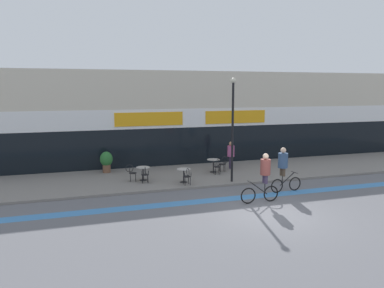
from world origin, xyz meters
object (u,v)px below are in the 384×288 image
object	(u,v)px
bistro_table_2	(213,163)
cafe_chair_0_near	(145,173)
cafe_chair_1_near	(187,175)
planter_pot	(106,161)
bistro_table_0	(143,171)
cafe_chair_0_side	(131,172)
lamp_post	(233,123)
bistro_table_1	(184,173)
cyclist_0	(264,174)
cyclist_1	(284,166)
cafe_chair_2_side	(223,163)
pedestrian_near_end	(231,153)
cafe_chair_2_near	(217,166)

from	to	relation	value
bistro_table_2	cafe_chair_0_near	size ratio (longest dim) A/B	0.85
cafe_chair_1_near	planter_pot	world-z (taller)	planter_pot
bistro_table_0	cafe_chair_0_side	distance (m)	0.63
lamp_post	bistro_table_1	bearing A→B (deg)	166.23
cafe_chair_0_near	cyclist_0	size ratio (longest dim) A/B	0.41
cafe_chair_1_near	planter_pot	distance (m)	5.58
bistro_table_0	bistro_table_2	world-z (taller)	bistro_table_2
cafe_chair_0_side	cafe_chair_0_near	bearing A→B (deg)	-38.46
cafe_chair_0_side	cyclist_1	world-z (taller)	cyclist_1
bistro_table_2	cafe_chair_0_side	size ratio (longest dim) A/B	0.85
cafe_chair_2_side	planter_pot	world-z (taller)	planter_pot
pedestrian_near_end	cafe_chair_0_side	bearing A→B (deg)	-166.56
cafe_chair_0_near	cafe_chair_1_near	size ratio (longest dim) A/B	1.00
cafe_chair_1_near	cyclist_1	bearing A→B (deg)	-120.12
cafe_chair_2_side	pedestrian_near_end	bearing A→B (deg)	-132.84
cafe_chair_0_near	planter_pot	world-z (taller)	planter_pot
cafe_chair_2_side	cyclist_0	size ratio (longest dim) A/B	0.41
bistro_table_0	cyclist_0	bearing A→B (deg)	-48.75
cyclist_0	cyclist_1	world-z (taller)	cyclist_1
cyclist_0	pedestrian_near_end	size ratio (longest dim) A/B	1.31
planter_pot	cafe_chair_2_near	bearing A→B (deg)	-22.08
planter_pot	cafe_chair_1_near	bearing A→B (deg)	-48.95
cafe_chair_0_near	cafe_chair_2_near	world-z (taller)	same
cafe_chair_0_side	cyclist_0	distance (m)	7.20
cafe_chair_1_near	planter_pot	bearing A→B (deg)	38.92
cafe_chair_2_near	cafe_chair_2_side	size ratio (longest dim) A/B	1.00
cafe_chair_2_near	cyclist_0	world-z (taller)	cyclist_0
cafe_chair_1_near	cyclist_0	world-z (taller)	cyclist_0
bistro_table_1	cyclist_0	xyz separation A→B (m)	(2.49, -4.02, 0.63)
cafe_chair_0_side	cyclist_1	size ratio (longest dim) A/B	0.41
cafe_chair_2_side	lamp_post	xyz separation A→B (m)	(-0.49, -2.37, 2.59)
cafe_chair_1_near	lamp_post	distance (m)	3.57
cafe_chair_0_side	lamp_post	world-z (taller)	lamp_post
cafe_chair_2_near	planter_pot	xyz separation A→B (m)	(-5.99, 2.43, 0.18)
bistro_table_1	cafe_chair_2_near	size ratio (longest dim) A/B	0.80
cyclist_1	pedestrian_near_end	bearing A→B (deg)	90.38
cafe_chair_2_near	planter_pot	bearing A→B (deg)	69.52
cafe_chair_2_near	cafe_chair_0_side	bearing A→B (deg)	92.68
cafe_chair_0_near	cyclist_1	bearing A→B (deg)	-111.43
bistro_table_2	cafe_chair_1_near	xyz separation A→B (m)	(-2.33, -2.40, -0.03)
bistro_table_1	cafe_chair_0_side	bearing A→B (deg)	157.70
bistro_table_2	cafe_chair_0_side	bearing A→B (deg)	-171.69
bistro_table_2	cafe_chair_1_near	world-z (taller)	cafe_chair_1_near
cafe_chair_1_near	cafe_chair_2_side	xyz separation A→B (m)	(2.95, 2.39, 0.00)
bistro_table_2	cyclist_0	size ratio (longest dim) A/B	0.35
bistro_table_0	cafe_chair_2_side	distance (m)	4.96
cafe_chair_0_near	lamp_post	world-z (taller)	lamp_post
bistro_table_0	bistro_table_1	bearing A→B (deg)	-28.21
bistro_table_0	bistro_table_1	world-z (taller)	bistro_table_0
cafe_chair_2_near	planter_pot	world-z (taller)	planter_pot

